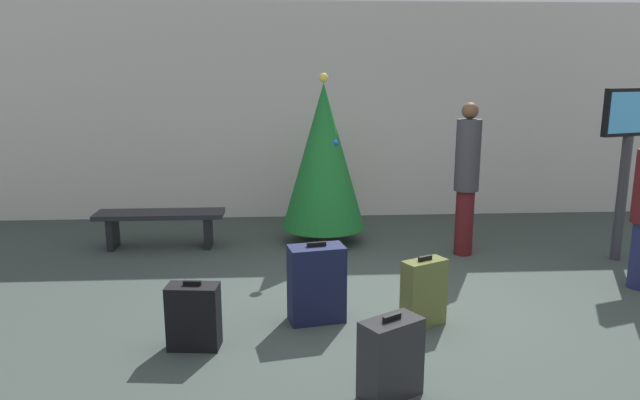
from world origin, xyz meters
name	(u,v)px	position (x,y,z in m)	size (l,w,h in m)	color
ground_plane	(392,309)	(0.00, 0.00, 0.00)	(16.00, 16.00, 0.00)	#38423D
back_wall	(350,112)	(0.00, 3.87, 1.64)	(16.00, 0.20, 3.28)	beige
holiday_tree	(324,156)	(-0.52, 2.32, 1.17)	(1.10, 1.10, 2.25)	#4C3319
flight_info_kiosk	(628,144)	(3.03, 1.37, 1.44)	(0.79, 0.32, 2.09)	#333338
waiting_bench	(160,220)	(-2.67, 2.21, 0.37)	(1.65, 0.44, 0.48)	black
traveller_1	(467,175)	(1.21, 1.69, 1.02)	(0.40, 0.40, 1.91)	#4C1419
suitcase_0	(424,293)	(0.22, -0.38, 0.31)	(0.45, 0.35, 0.66)	#59602D
suitcase_1	(194,316)	(-1.81, -0.71, 0.28)	(0.45, 0.27, 0.60)	black
suitcase_2	(317,284)	(-0.75, -0.23, 0.36)	(0.55, 0.37, 0.76)	#141938
suitcase_3	(391,358)	(-0.29, -1.57, 0.29)	(0.50, 0.44, 0.63)	#232326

